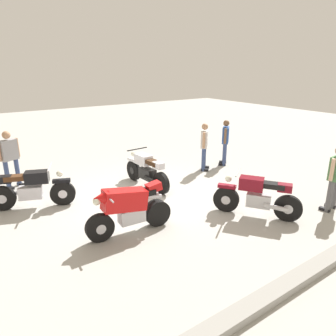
{
  "coord_description": "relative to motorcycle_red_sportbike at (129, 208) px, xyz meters",
  "views": [
    {
      "loc": [
        3.91,
        6.98,
        3.49
      ],
      "look_at": [
        -0.8,
        0.14,
        0.75
      ],
      "focal_mm": 33.29,
      "sensor_mm": 36.0,
      "label": 1
    }
  ],
  "objects": [
    {
      "name": "motorcycle_black_cruiser",
      "position": [
        1.44,
        -2.54,
        -0.07
      ],
      "size": [
        1.99,
        0.99,
        1.09
      ],
      "rotation": [
        0.0,
        0.0,
        2.76
      ],
      "color": "black",
      "rests_on": "ground"
    },
    {
      "name": "person_in_white_shirt",
      "position": [
        -4.19,
        -2.39,
        0.33
      ],
      "size": [
        0.54,
        0.54,
        1.64
      ],
      "rotation": [
        0.0,
        0.0,
        2.35
      ],
      "color": "#384772",
      "rests_on": "ground"
    },
    {
      "name": "person_in_blue_shirt",
      "position": [
        -5.22,
        -2.42,
        0.34
      ],
      "size": [
        0.55,
        0.53,
        1.64
      ],
      "rotation": [
        0.0,
        0.0,
        5.45
      ],
      "color": "#384772",
      "rests_on": "ground"
    },
    {
      "name": "motorcycle_maroon_cruiser",
      "position": [
        -2.9,
        1.04,
        -0.07
      ],
      "size": [
        1.28,
        1.79,
        1.09
      ],
      "rotation": [
        0.0,
        0.0,
        5.31
      ],
      "color": "black",
      "rests_on": "ground"
    },
    {
      "name": "person_in_green_shirt",
      "position": [
        -4.72,
        1.89,
        0.35
      ],
      "size": [
        0.65,
        0.34,
        1.66
      ],
      "rotation": [
        0.0,
        0.0,
        4.82
      ],
      "color": "#59595B",
      "rests_on": "ground"
    },
    {
      "name": "motorcycle_silver_cruiser",
      "position": [
        -1.71,
        -2.13,
        -0.07
      ],
      "size": [
        0.7,
        2.09,
        1.09
      ],
      "rotation": [
        0.0,
        0.0,
        4.78
      ],
      "color": "black",
      "rests_on": "ground"
    },
    {
      "name": "motorcycle_red_sportbike",
      "position": [
        0.0,
        0.0,
        0.0
      ],
      "size": [
        1.96,
        0.7,
        1.14
      ],
      "rotation": [
        0.0,
        0.0,
        6.22
      ],
      "color": "black",
      "rests_on": "ground"
    },
    {
      "name": "curb_edge",
      "position": [
        -1.16,
        3.09,
        -0.52
      ],
      "size": [
        14.0,
        0.3,
        0.15
      ],
      "primitive_type": "cube",
      "color": "gray",
      "rests_on": "ground"
    },
    {
      "name": "ground_plane",
      "position": [
        -1.16,
        -1.51,
        -0.59
      ],
      "size": [
        40.0,
        40.0,
        0.0
      ],
      "primitive_type": "plane",
      "color": "#ADAAA3"
    },
    {
      "name": "person_in_gray_shirt",
      "position": [
        1.6,
        -4.38,
        0.39
      ],
      "size": [
        0.64,
        0.46,
        1.71
      ],
      "rotation": [
        0.0,
        0.0,
        1.99
      ],
      "color": "#384772",
      "rests_on": "ground"
    }
  ]
}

